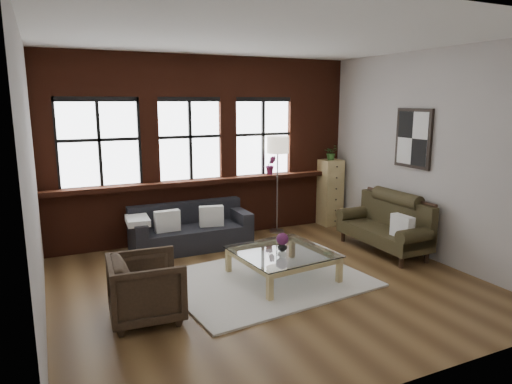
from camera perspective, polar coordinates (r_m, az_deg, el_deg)
name	(u,v)px	position (r m, az deg, el deg)	size (l,w,h in m)	color
floor	(268,283)	(6.32, 1.52, -11.35)	(5.50, 5.50, 0.00)	brown
ceiling	(269,37)	(5.88, 1.69, 18.81)	(5.50, 5.50, 0.00)	white
wall_back	(206,149)	(8.18, -6.33, 5.41)	(5.50, 5.50, 0.00)	#B1AAA5
wall_front	(409,207)	(3.86, 18.54, -1.78)	(5.50, 5.50, 0.00)	#B1AAA5
wall_left	(32,183)	(5.27, -26.18, 1.04)	(5.00, 5.00, 0.00)	#B1AAA5
wall_right	(428,156)	(7.53, 20.71, 4.24)	(5.00, 5.00, 0.00)	#B1AAA5
brick_backwall	(207,149)	(8.12, -6.19, 5.37)	(5.50, 0.12, 3.20)	#512113
sill_ledge	(209,181)	(8.12, -5.90, 1.38)	(5.50, 0.30, 0.08)	#512113
window_left	(99,144)	(7.73, -19.02, 5.64)	(1.38, 0.10, 1.50)	black
window_mid	(190,141)	(8.03, -8.27, 6.33)	(1.38, 0.10, 1.50)	black
window_right	(262,138)	(8.54, 0.81, 6.74)	(1.38, 0.10, 1.50)	black
wall_poster	(413,138)	(7.69, 19.08, 6.36)	(0.05, 0.74, 0.94)	black
shag_rug	(266,279)	(6.41, 1.25, -10.87)	(2.60, 2.04, 0.03)	beige
dark_sofa	(191,228)	(7.70, -8.12, -4.44)	(1.96, 0.79, 0.71)	black
pillow_a	(167,221)	(7.45, -11.03, -3.58)	(0.40, 0.14, 0.34)	white
pillow_b	(211,216)	(7.66, -5.60, -3.01)	(0.40, 0.14, 0.34)	white
vintage_settee	(383,225)	(7.73, 15.60, -3.96)	(0.75, 1.70, 0.90)	#312A16
pillow_settee	(402,226)	(7.27, 17.82, -4.11)	(0.14, 0.38, 0.34)	white
armchair	(146,288)	(5.38, -13.54, -11.59)	(0.79, 0.81, 0.74)	#322519
coffee_table	(282,265)	(6.43, 3.29, -9.08)	(1.23, 1.23, 0.41)	tan
vase	(282,246)	(6.34, 3.32, -6.77)	(0.13, 0.13, 0.14)	#B2B2B2
flowers	(282,239)	(6.30, 3.33, -5.88)	(0.17, 0.17, 0.17)	#672354
drawer_chest	(330,192)	(9.17, 9.20, -0.03)	(0.40, 0.40, 1.30)	tan
potted_plant_top	(331,152)	(9.05, 9.36, 4.90)	(0.26, 0.23, 0.29)	#2D5923
floor_lamp	(277,181)	(8.44, 2.68, 1.36)	(0.40, 0.40, 1.95)	#A5A5A8
sill_plant	(271,165)	(8.53, 1.86, 3.39)	(0.19, 0.16, 0.35)	#672354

